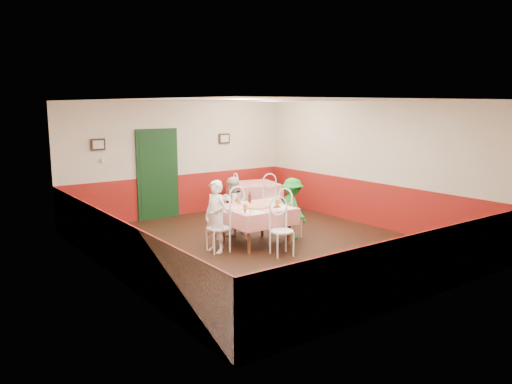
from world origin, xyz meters
TOP-DOWN VIEW (x-y plane):
  - floor at (0.00, 0.00)m, footprint 7.00×7.00m
  - ceiling at (0.00, 0.00)m, footprint 7.00×7.00m
  - back_wall at (0.00, 3.50)m, footprint 6.00×0.10m
  - front_wall at (0.00, -3.50)m, footprint 6.00×0.10m
  - left_wall at (-3.00, 0.00)m, footprint 0.10×7.00m
  - right_wall at (3.00, 0.00)m, footprint 0.10×7.00m
  - wainscot_back at (0.00, 3.48)m, footprint 6.00×0.03m
  - wainscot_front at (0.00, -3.48)m, footprint 6.00×0.03m
  - wainscot_left at (-2.98, 0.00)m, footprint 0.03×7.00m
  - wainscot_right at (2.98, 0.00)m, footprint 0.03×7.00m
  - door at (-0.60, 3.45)m, footprint 0.96×0.06m
  - picture_left at (-2.00, 3.45)m, footprint 0.32×0.03m
  - picture_right at (1.30, 3.45)m, footprint 0.32×0.03m
  - thermostat at (-1.90, 3.45)m, footprint 0.10×0.03m
  - main_table at (-0.06, 0.18)m, footprint 1.27×1.27m
  - second_table at (1.62, 2.58)m, footprint 1.36×1.36m
  - chair_left at (-0.91, 0.21)m, footprint 0.46×0.46m
  - chair_right at (0.79, 0.15)m, footprint 0.50×0.50m
  - chair_far at (-0.03, 1.03)m, footprint 0.47×0.47m
  - chair_near at (-0.09, -0.67)m, footprint 0.51×0.51m
  - chair_second_a at (0.87, 2.58)m, footprint 0.51×0.51m
  - chair_second_b at (1.62, 1.83)m, footprint 0.51×0.51m
  - pizza at (-0.08, 0.14)m, footprint 0.52×0.52m
  - plate_left at (-0.48, 0.22)m, footprint 0.26×0.26m
  - plate_right at (0.35, 0.14)m, footprint 0.26×0.26m
  - plate_far at (-0.05, 0.62)m, footprint 0.26×0.26m
  - glass_a at (-0.47, -0.03)m, footprint 0.07×0.07m
  - glass_b at (0.30, -0.03)m, footprint 0.08×0.08m
  - glass_c at (-0.18, 0.61)m, footprint 0.07×0.07m
  - beer_bottle at (0.05, 0.56)m, footprint 0.06×0.06m
  - shaker_a at (-0.49, -0.23)m, footprint 0.04×0.04m
  - shaker_b at (-0.44, -0.24)m, footprint 0.04×0.04m
  - shaker_c at (-0.56, -0.18)m, footprint 0.04×0.04m
  - menu_left at (-0.41, -0.20)m, footprint 0.34×0.43m
  - menu_right at (0.31, -0.19)m, footprint 0.39×0.46m
  - wallet at (0.22, -0.13)m, footprint 0.11×0.09m
  - diner_left at (-0.96, 0.22)m, footprint 0.42×0.55m
  - diner_far at (-0.03, 1.08)m, footprint 0.67×0.56m
  - diner_right at (0.84, 0.15)m, footprint 0.56×0.86m

SIDE VIEW (x-z plane):
  - floor at x=0.00m, z-range 0.00..0.00m
  - main_table at x=-0.06m, z-range -0.01..0.76m
  - second_table at x=1.62m, z-range -0.01..0.76m
  - chair_left at x=-0.91m, z-range 0.00..0.90m
  - chair_right at x=0.79m, z-range 0.00..0.90m
  - chair_far at x=-0.03m, z-range 0.00..0.90m
  - chair_near at x=-0.09m, z-range 0.00..0.90m
  - chair_second_a at x=0.87m, z-range 0.00..0.90m
  - chair_second_b at x=1.62m, z-range 0.00..0.90m
  - wainscot_back at x=0.00m, z-range 0.00..1.00m
  - wainscot_front at x=0.00m, z-range 0.00..1.00m
  - wainscot_left at x=-2.98m, z-range 0.00..1.00m
  - wainscot_right at x=2.98m, z-range 0.00..1.00m
  - diner_far at x=-0.03m, z-range 0.00..1.24m
  - diner_right at x=0.84m, z-range 0.00..1.25m
  - diner_left at x=-0.96m, z-range 0.00..1.35m
  - menu_left at x=-0.41m, z-range 0.76..0.76m
  - menu_right at x=0.31m, z-range 0.76..0.76m
  - plate_left at x=-0.48m, z-range 0.76..0.77m
  - plate_right at x=0.35m, z-range 0.76..0.77m
  - plate_far at x=-0.05m, z-range 0.76..0.77m
  - wallet at x=0.22m, z-range 0.76..0.78m
  - pizza at x=-0.08m, z-range 0.76..0.79m
  - shaker_a at x=-0.49m, z-range 0.76..0.85m
  - shaker_b at x=-0.44m, z-range 0.76..0.85m
  - shaker_c at x=-0.56m, z-range 0.76..0.85m
  - glass_c at x=-0.18m, z-range 0.76..0.88m
  - glass_a at x=-0.47m, z-range 0.76..0.89m
  - glass_b at x=0.30m, z-range 0.76..0.90m
  - beer_bottle at x=0.05m, z-range 0.76..0.97m
  - door at x=-0.60m, z-range 0.00..2.10m
  - back_wall at x=0.00m, z-range 0.00..2.80m
  - front_wall at x=0.00m, z-range 0.00..2.80m
  - left_wall at x=-3.00m, z-range 0.00..2.80m
  - right_wall at x=3.00m, z-range 0.00..2.80m
  - thermostat at x=-1.90m, z-range 1.45..1.55m
  - picture_left at x=-2.00m, z-range 1.72..1.98m
  - picture_right at x=1.30m, z-range 1.72..1.98m
  - ceiling at x=0.00m, z-range 2.80..2.80m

